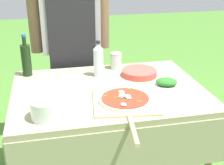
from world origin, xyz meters
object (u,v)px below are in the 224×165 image
oil_bottle (26,59)px  herb_container (167,82)px  person_cook (70,32)px  prep_table (109,100)px  water_bottle (98,59)px  sauce_jar (116,62)px  plate_stack (139,73)px  mixing_tub (47,109)px  pizza_on_peel (125,101)px

oil_bottle → herb_container: oil_bottle is taller
person_cook → herb_container: (0.53, -0.64, -0.20)m
oil_bottle → herb_container: 0.94m
prep_table → herb_container: 0.38m
water_bottle → sauce_jar: (0.15, 0.11, -0.06)m
herb_container → plate_stack: bearing=118.5°
oil_bottle → sauce_jar: bearing=0.6°
person_cook → sauce_jar: bearing=136.3°
prep_table → water_bottle: water_bottle is taller
person_cook → oil_bottle: person_cook is taller
mixing_tub → water_bottle: bearing=55.6°
pizza_on_peel → plate_stack: pizza_on_peel is taller
plate_stack → sauce_jar: bearing=125.5°
prep_table → pizza_on_peel: 0.24m
pizza_on_peel → oil_bottle: oil_bottle is taller
herb_container → sauce_jar: sauce_jar is taller
person_cook → oil_bottle: 0.43m
prep_table → person_cook: (-0.17, 0.61, 0.30)m
prep_table → oil_bottle: 0.63m
plate_stack → person_cook: bearing=134.0°
pizza_on_peel → oil_bottle: (-0.55, 0.55, 0.10)m
water_bottle → herb_container: (0.38, -0.27, -0.09)m
prep_table → person_cook: 0.70m
water_bottle → plate_stack: water_bottle is taller
herb_container → plate_stack: herb_container is taller
person_cook → sauce_jar: 0.43m
person_cook → water_bottle: bearing=109.3°
prep_table → herb_container: bearing=-5.7°
prep_table → sauce_jar: bearing=70.0°
person_cook → pizza_on_peel: (0.22, -0.82, -0.21)m
person_cook → herb_container: bearing=127.4°
herb_container → plate_stack: (-0.11, 0.21, -0.01)m
person_cook → mixing_tub: (-0.21, -0.89, -0.17)m
mixing_tub → person_cook: bearing=76.9°
prep_table → sauce_jar: size_ratio=10.34×
prep_table → pizza_on_peel: bearing=-76.4°
water_bottle → plate_stack: bearing=-12.3°
oil_bottle → prep_table: bearing=-34.5°
oil_bottle → plate_stack: size_ratio=1.19×
prep_table → oil_bottle: size_ratio=4.13×
water_bottle → plate_stack: size_ratio=1.01×
person_cook → water_bottle: (0.15, -0.37, -0.11)m
prep_table → mixing_tub: size_ratio=7.17×
oil_bottle → herb_container: (0.86, -0.38, -0.09)m
oil_bottle → water_bottle: size_ratio=1.18×
pizza_on_peel → water_bottle: water_bottle is taller
sauce_jar → mixing_tub: bearing=-128.5°
oil_bottle → pizza_on_peel: bearing=-45.4°
oil_bottle → sauce_jar: oil_bottle is taller
pizza_on_peel → oil_bottle: 0.78m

